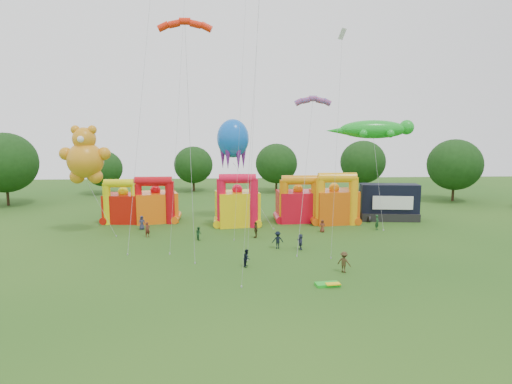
{
  "coord_description": "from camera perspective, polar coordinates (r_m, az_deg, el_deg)",
  "views": [
    {
      "loc": [
        -1.14,
        -33.06,
        13.42
      ],
      "look_at": [
        1.82,
        18.0,
        5.76
      ],
      "focal_mm": 32.0,
      "sensor_mm": 36.0,
      "label": 1
    }
  ],
  "objects": [
    {
      "name": "bouncy_castle_1",
      "position": [
        64.41,
        -12.45,
        -1.51
      ],
      "size": [
        6.53,
        5.74,
        6.43
      ],
      "color": "#FF650D",
      "rests_on": "ground"
    },
    {
      "name": "spectator_4",
      "position": [
        54.29,
        -0.02,
        -4.75
      ],
      "size": [
        0.79,
        1.22,
        1.92
      ],
      "primitive_type": "imported",
      "rotation": [
        0.0,
        0.0,
        4.41
      ],
      "color": "#372D16",
      "rests_on": "ground"
    },
    {
      "name": "spectator_9",
      "position": [
        42.71,
        10.94,
        -8.59
      ],
      "size": [
        1.44,
        1.34,
        1.95
      ],
      "primitive_type": "imported",
      "rotation": [
        0.0,
        0.0,
        2.49
      ],
      "color": "#3F3019",
      "rests_on": "ground"
    },
    {
      "name": "ground",
      "position": [
        35.7,
        -1.28,
        -13.57
      ],
      "size": [
        160.0,
        160.0,
        0.0
      ],
      "primitive_type": "plane",
      "color": "#1D4914",
      "rests_on": "ground"
    },
    {
      "name": "diamond_kites",
      "position": [
        47.81,
        -1.14,
        11.27
      ],
      "size": [
        19.0,
        22.11,
        38.41
      ],
      "color": "red",
      "rests_on": "ground"
    },
    {
      "name": "bouncy_castle_0",
      "position": [
        65.05,
        -16.26,
        -1.64
      ],
      "size": [
        5.17,
        4.32,
        6.12
      ],
      "color": "red",
      "rests_on": "ground"
    },
    {
      "name": "stage_trailer",
      "position": [
        66.72,
        16.3,
        -1.27
      ],
      "size": [
        8.25,
        3.87,
        5.13
      ],
      "color": "black",
      "rests_on": "ground"
    },
    {
      "name": "bouncy_castle_4",
      "position": [
        62.98,
        9.76,
        -1.44
      ],
      "size": [
        6.35,
        5.39,
        7.05
      ],
      "color": "#DA550B",
      "rests_on": "ground"
    },
    {
      "name": "teddy_bear_kite",
      "position": [
        58.79,
        -19.99,
        2.17
      ],
      "size": [
        6.94,
        4.35,
        13.36
      ],
      "color": "orange",
      "rests_on": "ground"
    },
    {
      "name": "spectator_0",
      "position": [
        60.22,
        -14.08,
        -3.75
      ],
      "size": [
        1.02,
        0.83,
        1.8
      ],
      "primitive_type": "imported",
      "rotation": [
        0.0,
        0.0,
        0.33
      ],
      "color": "#2A2D46",
      "rests_on": "ground"
    },
    {
      "name": "parafoil_kites",
      "position": [
        50.57,
        -4.03,
        6.35
      ],
      "size": [
        23.41,
        15.5,
        30.45
      ],
      "color": "red",
      "rests_on": "ground"
    },
    {
      "name": "spectator_3",
      "position": [
        49.76,
        2.72,
        -6.0
      ],
      "size": [
        1.31,
        0.85,
        1.91
      ],
      "primitive_type": "imported",
      "rotation": [
        0.0,
        0.0,
        3.27
      ],
      "color": "black",
      "rests_on": "ground"
    },
    {
      "name": "folded_kite_bundle",
      "position": [
        39.34,
        9.01,
        -11.32
      ],
      "size": [
        2.1,
        1.28,
        0.31
      ],
      "color": "green",
      "rests_on": "ground"
    },
    {
      "name": "spectator_8",
      "position": [
        43.6,
        -1.15,
        -8.25
      ],
      "size": [
        0.86,
        0.98,
        1.7
      ],
      "primitive_type": "imported",
      "rotation": [
        0.0,
        0.0,
        1.26
      ],
      "color": "black",
      "rests_on": "ground"
    },
    {
      "name": "spectator_1",
      "position": [
        56.16,
        -13.41,
        -4.6
      ],
      "size": [
        0.78,
        0.74,
        1.8
      ],
      "primitive_type": "imported",
      "rotation": [
        0.0,
        0.0,
        0.65
      ],
      "color": "#5C241A",
      "rests_on": "ground"
    },
    {
      "name": "spectator_5",
      "position": [
        49.57,
        5.57,
        -6.2
      ],
      "size": [
        0.59,
        1.62,
        1.72
      ],
      "primitive_type": "imported",
      "rotation": [
        0.0,
        0.0,
        4.77
      ],
      "color": "#2B3047",
      "rests_on": "ground"
    },
    {
      "name": "spectator_2",
      "position": [
        53.72,
        -7.18,
        -5.15
      ],
      "size": [
        0.89,
        0.96,
        1.58
      ],
      "primitive_type": "imported",
      "rotation": [
        0.0,
        0.0,
        2.06
      ],
      "color": "#1C4823",
      "rests_on": "ground"
    },
    {
      "name": "tree_ring",
      "position": [
        34.44,
        -3.35,
        -3.5
      ],
      "size": [
        125.02,
        127.14,
        12.07
      ],
      "color": "#352314",
      "rests_on": "ground"
    },
    {
      "name": "bouncy_castle_3",
      "position": [
        63.38,
        5.29,
        -1.45
      ],
      "size": [
        5.86,
        4.85,
        6.59
      ],
      "color": "red",
      "rests_on": "ground"
    },
    {
      "name": "spectator_6",
      "position": [
        57.66,
        8.29,
        -4.23
      ],
      "size": [
        0.78,
        0.52,
        1.58
      ],
      "primitive_type": "imported",
      "rotation": [
        0.0,
        0.0,
        6.27
      ],
      "color": "maroon",
      "rests_on": "ground"
    },
    {
      "name": "gecko_kite",
      "position": [
        62.56,
        14.62,
        6.02
      ],
      "size": [
        11.88,
        6.76,
        14.05
      ],
      "color": "green",
      "rests_on": "ground"
    },
    {
      "name": "bouncy_castle_2",
      "position": [
        60.58,
        -2.34,
        -1.71
      ],
      "size": [
        6.06,
        5.21,
        7.05
      ],
      "color": "yellow",
      "rests_on": "ground"
    },
    {
      "name": "spectator_7",
      "position": [
        60.32,
        14.91,
        -3.68
      ],
      "size": [
        0.79,
        0.85,
        1.95
      ],
      "primitive_type": "imported",
      "rotation": [
        0.0,
        0.0,
        0.96
      ],
      "color": "#19401F",
      "rests_on": "ground"
    },
    {
      "name": "octopus_kite",
      "position": [
        62.02,
        -1.18,
        1.69
      ],
      "size": [
        7.42,
        9.37,
        14.19
      ],
      "color": "blue",
      "rests_on": "ground"
    }
  ]
}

